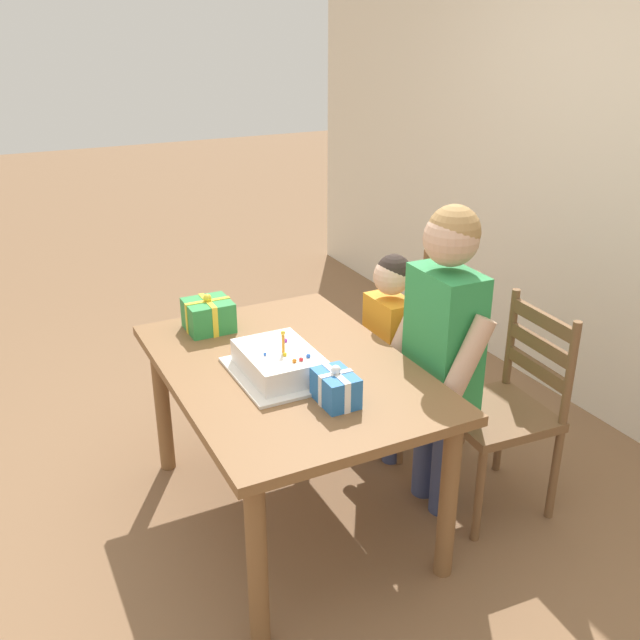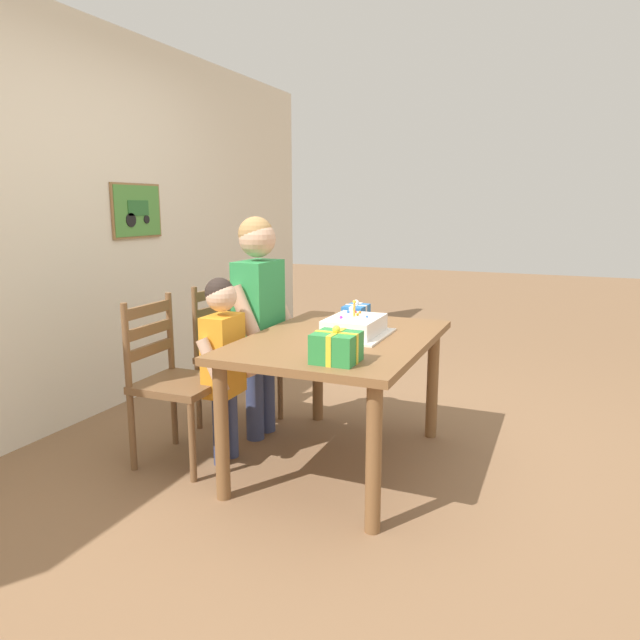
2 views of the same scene
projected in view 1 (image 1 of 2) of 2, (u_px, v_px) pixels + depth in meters
ground_plane at (291, 514)px, 3.11m from camera, size 20.00×20.00×0.00m
dining_table at (289, 387)px, 2.86m from camera, size 1.33×0.93×0.72m
birthday_cake at (279, 363)px, 2.74m from camera, size 0.44×0.34×0.19m
gift_box_red_large at (336, 388)px, 2.53m from camera, size 0.18×0.13×0.15m
gift_box_beside_cake at (208, 315)px, 3.12m from camera, size 0.19×0.20×0.17m
chair_left at (421, 351)px, 3.54m from camera, size 0.43×0.43×0.92m
chair_right at (504, 408)px, 3.02m from camera, size 0.45×0.45×0.92m
child_older at (444, 334)px, 2.87m from camera, size 0.49×0.28×1.35m
child_younger at (389, 339)px, 3.28m from camera, size 0.37×0.21×1.04m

